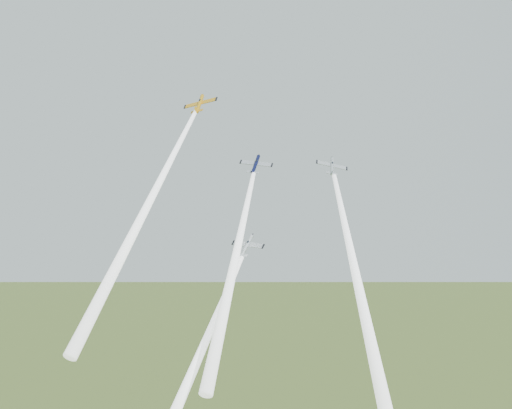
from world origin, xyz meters
The scene contains 8 objects.
plane_yellow centered at (-15.51, 6.67, 116.56)m, with size 8.75×8.68×1.37m, color orange, non-canonical shape.
smoke_trail_yellow centered at (-20.69, -18.58, 90.10)m, with size 2.42×2.42×67.47m, color white, non-canonical shape.
plane_navy centered at (-1.38, 2.55, 101.45)m, with size 7.67×7.61×1.20m, color #0C1036, non-canonical shape.
smoke_trail_navy centered at (-2.50, -18.82, 79.48)m, with size 2.42×2.42×54.95m, color white, non-canonical shape.
plane_silver_right centered at (16.00, 0.34, 100.61)m, with size 7.17×7.12×1.12m, color #B0B8BF, non-canonical shape.
smoke_trail_silver_right centered at (21.28, -22.00, 77.05)m, with size 2.42×2.42×59.39m, color white, non-canonical shape.
plane_silver_low centered at (-1.20, -10.77, 83.34)m, with size 7.31×7.25×1.15m, color #A7AFB5, non-canonical shape.
smoke_trail_silver_low centered at (-7.40, -30.22, 62.38)m, with size 2.42×2.42×52.11m, color white, non-canonical shape.
Camera 1 is at (20.43, -141.38, 87.40)m, focal length 45.00 mm.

